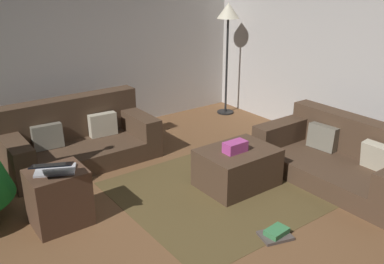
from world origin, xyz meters
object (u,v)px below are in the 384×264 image
ottoman (237,168)px  side_table (59,198)px  gift_box (235,147)px  laptop (54,168)px  tv_remote (233,149)px  corner_lamp (228,20)px  book_stack (276,234)px  couch_left (78,139)px  couch_right (344,158)px

ottoman → side_table: size_ratio=1.50×
gift_box → laptop: laptop is taller
tv_remote → side_table: side_table is taller
side_table → laptop: laptop is taller
tv_remote → corner_lamp: 2.82m
gift_box → corner_lamp: (1.66, 2.07, 1.06)m
gift_box → side_table: bearing=166.0°
gift_box → book_stack: size_ratio=0.78×
ottoman → corner_lamp: size_ratio=0.46×
laptop → corner_lamp: 3.99m
corner_lamp → ottoman: bearing=-127.9°
laptop → book_stack: size_ratio=1.49×
ottoman → gift_box: bearing=-161.2°
corner_lamp → side_table: bearing=-155.1°
couch_left → tv_remote: 2.04m
gift_box → laptop: 1.89m
tv_remote → side_table: size_ratio=0.29×
couch_right → tv_remote: 1.34m
gift_box → tv_remote: (0.02, 0.06, -0.05)m
side_table → laptop: 0.34m
tv_remote → book_stack: (-0.34, -1.00, -0.41)m
book_stack → corner_lamp: corner_lamp is taller
couch_left → couch_right: bearing=134.6°
side_table → corner_lamp: (3.48, 1.62, 1.27)m
gift_box → couch_left: bearing=122.0°
corner_lamp → book_stack: bearing=-123.4°
laptop → tv_remote: bearing=-10.4°
couch_right → laptop: 3.20m
tv_remote → side_table: 1.89m
couch_left → gift_box: bearing=122.4°
gift_box → couch_right: bearing=-26.2°
ottoman → laptop: 1.99m
ottoman → side_table: side_table is taller
couch_right → book_stack: couch_right is taller
ottoman → laptop: size_ratio=1.70×
side_table → corner_lamp: corner_lamp is taller
couch_left → couch_right: size_ratio=1.00×
couch_left → laptop: size_ratio=3.74×
side_table → corner_lamp: 4.04m
couch_left → corner_lamp: corner_lamp is taller
couch_right → tv_remote: (-1.16, 0.64, 0.19)m
ottoman → laptop: (-1.91, 0.38, 0.40)m
side_table → couch_right: bearing=-19.0°
gift_box → laptop: bearing=167.6°
couch_left → book_stack: bearing=106.4°
couch_right → side_table: (-3.00, 1.04, 0.03)m
corner_lamp → couch_left: bearing=-173.5°
couch_left → side_table: bearing=61.3°
side_table → gift_box: bearing=-14.0°
couch_left → side_table: couch_left is taller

